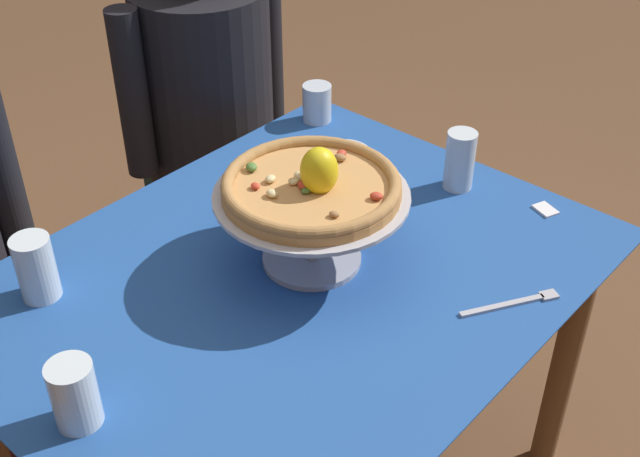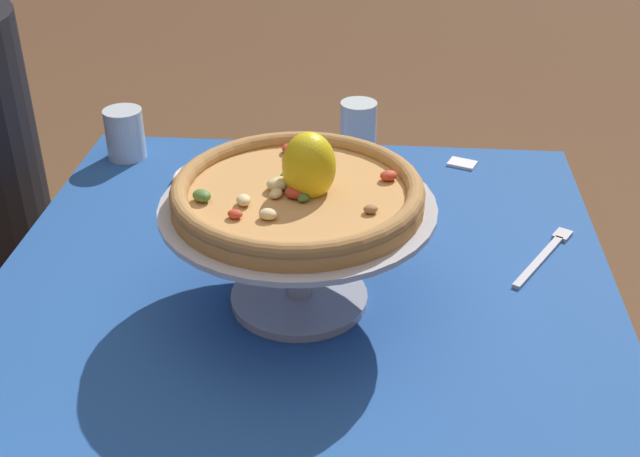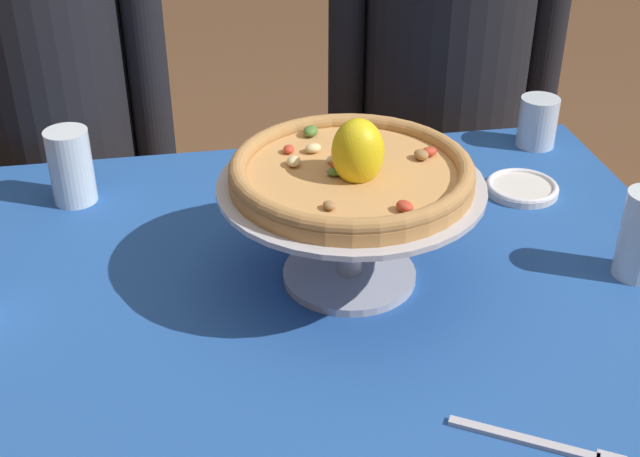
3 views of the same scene
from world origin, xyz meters
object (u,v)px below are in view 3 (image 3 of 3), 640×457
(water_glass_back_right, at_px, (537,124))
(diner_left, at_px, (68,181))
(water_glass_back_left, at_px, (71,170))
(dinner_fork, at_px, (546,445))
(diner_right, at_px, (440,128))
(pizza, at_px, (351,169))
(side_plate, at_px, (522,188))
(pizza_stand, at_px, (350,213))

(water_glass_back_right, distance_m, diner_left, 0.97)
(water_glass_back_right, bearing_deg, diner_left, 162.80)
(water_glass_back_left, xyz_separation_m, dinner_fork, (0.56, -0.67, -0.05))
(dinner_fork, relative_size, diner_right, 0.15)
(pizza, bearing_deg, water_glass_back_left, 143.48)
(water_glass_back_left, relative_size, dinner_fork, 0.72)
(side_plate, distance_m, diner_left, 0.95)
(pizza_stand, distance_m, side_plate, 0.41)
(pizza, height_order, diner_right, diner_right)
(water_glass_back_right, xyz_separation_m, water_glass_back_left, (-0.85, -0.07, 0.01))
(pizza, bearing_deg, side_plate, 30.21)
(pizza, distance_m, water_glass_back_left, 0.52)
(side_plate, height_order, diner_right, diner_right)
(pizza, distance_m, diner_left, 0.87)
(side_plate, relative_size, diner_left, 0.10)
(pizza_stand, distance_m, diner_right, 0.82)
(water_glass_back_right, bearing_deg, side_plate, -118.58)
(water_glass_back_left, height_order, side_plate, water_glass_back_left)
(water_glass_back_right, height_order, diner_left, diner_left)
(side_plate, height_order, dinner_fork, side_plate)
(water_glass_back_right, bearing_deg, pizza, -139.55)
(diner_left, bearing_deg, pizza, -54.25)
(pizza_stand, distance_m, water_glass_back_right, 0.58)
(diner_left, bearing_deg, dinner_fork, -58.74)
(water_glass_back_right, height_order, diner_right, diner_right)
(pizza_stand, xyz_separation_m, side_plate, (0.35, 0.20, -0.10))
(diner_left, bearing_deg, side_plate, -29.17)
(side_plate, bearing_deg, water_glass_back_right, 61.42)
(pizza_stand, distance_m, dinner_fork, 0.41)
(pizza_stand, relative_size, water_glass_back_right, 3.88)
(side_plate, xyz_separation_m, diner_left, (-0.82, 0.46, -0.15))
(water_glass_back_left, distance_m, side_plate, 0.76)
(pizza, distance_m, dinner_fork, 0.43)
(diner_left, bearing_deg, pizza_stand, -54.21)
(water_glass_back_right, distance_m, water_glass_back_left, 0.85)
(water_glass_back_left, xyz_separation_m, diner_left, (-0.06, 0.35, -0.20))
(dinner_fork, bearing_deg, water_glass_back_right, 68.71)
(dinner_fork, bearing_deg, pizza_stand, 112.07)
(diner_left, bearing_deg, water_glass_back_right, -17.20)
(pizza, xyz_separation_m, diner_right, (0.36, 0.71, -0.28))
(water_glass_back_right, relative_size, diner_right, 0.08)
(pizza_stand, height_order, side_plate, pizza_stand)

